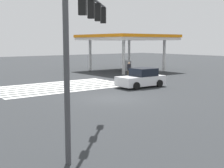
# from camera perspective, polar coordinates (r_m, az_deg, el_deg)

# --- Properties ---
(ground_plane) EXTENTS (125.86, 125.86, 0.00)m
(ground_plane) POSITION_cam_1_polar(r_m,az_deg,el_deg) (21.12, 0.00, -2.67)
(ground_plane) COLOR #2B2D30
(crosswalk_markings) EXTENTS (11.74, 6.30, 0.01)m
(crosswalk_markings) POSITION_cam_1_polar(r_m,az_deg,el_deg) (27.04, -9.40, -0.47)
(crosswalk_markings) COLOR silver
(crosswalk_markings) RESTS_ON ground_plane
(traffic_signal_mast) EXTENTS (5.77, 5.77, 5.93)m
(traffic_signal_mast) POSITION_cam_1_polar(r_m,az_deg,el_deg) (12.59, -4.63, 11.13)
(traffic_signal_mast) COLOR #47474C
(traffic_signal_mast) RESTS_ON ground_plane
(car_1) EXTENTS (4.19, 2.30, 1.59)m
(car_1) POSITION_cam_1_polar(r_m,az_deg,el_deg) (26.51, 5.38, 1.00)
(car_1) COLOR silver
(car_1) RESTS_ON ground_plane
(gas_station_canopy) EXTENTS (10.10, 10.10, 4.72)m
(gas_station_canopy) POSITION_cam_1_polar(r_m,az_deg,el_deg) (41.32, 2.71, 8.34)
(gas_station_canopy) COLOR silver
(gas_station_canopy) RESTS_ON ground_plane
(pedestrian) EXTENTS (0.41, 0.41, 1.71)m
(pedestrian) POSITION_cam_1_polar(r_m,az_deg,el_deg) (32.71, 3.14, 2.72)
(pedestrian) COLOR brown
(pedestrian) RESTS_ON ground_plane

